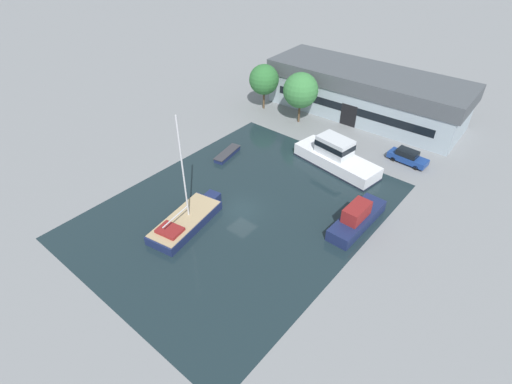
{
  "coord_description": "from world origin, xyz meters",
  "views": [
    {
      "loc": [
        22.26,
        -24.1,
        26.88
      ],
      "look_at": [
        0.0,
        2.43,
        1.0
      ],
      "focal_mm": 28.0,
      "sensor_mm": 36.0,
      "label": 1
    }
  ],
  "objects_px": {
    "motor_cruiser": "(336,157)",
    "sailboat_moored": "(186,220)",
    "cabin_boat": "(357,218)",
    "warehouse_building": "(365,93)",
    "quay_tree_near_building": "(301,90)",
    "quay_tree_by_water": "(264,80)",
    "parked_car": "(408,157)",
    "small_dinghy": "(227,154)"
  },
  "relations": [
    {
      "from": "quay_tree_near_building",
      "to": "parked_car",
      "type": "distance_m",
      "value": 17.28
    },
    {
      "from": "sailboat_moored",
      "to": "small_dinghy",
      "type": "distance_m",
      "value": 13.7
    },
    {
      "from": "small_dinghy",
      "to": "sailboat_moored",
      "type": "bearing_deg",
      "value": -75.27
    },
    {
      "from": "warehouse_building",
      "to": "small_dinghy",
      "type": "distance_m",
      "value": 23.49
    },
    {
      "from": "parked_car",
      "to": "cabin_boat",
      "type": "distance_m",
      "value": 14.68
    },
    {
      "from": "parked_car",
      "to": "motor_cruiser",
      "type": "height_order",
      "value": "motor_cruiser"
    },
    {
      "from": "parked_car",
      "to": "sailboat_moored",
      "type": "distance_m",
      "value": 28.35
    },
    {
      "from": "quay_tree_by_water",
      "to": "motor_cruiser",
      "type": "bearing_deg",
      "value": -23.01
    },
    {
      "from": "quay_tree_near_building",
      "to": "small_dinghy",
      "type": "xyz_separation_m",
      "value": [
        -1.41,
        -13.78,
        -4.53
      ]
    },
    {
      "from": "parked_car",
      "to": "sailboat_moored",
      "type": "height_order",
      "value": "sailboat_moored"
    },
    {
      "from": "motor_cruiser",
      "to": "small_dinghy",
      "type": "relative_size",
      "value": 2.41
    },
    {
      "from": "motor_cruiser",
      "to": "quay_tree_near_building",
      "type": "bearing_deg",
      "value": 64.29
    },
    {
      "from": "motor_cruiser",
      "to": "sailboat_moored",
      "type": "bearing_deg",
      "value": 171.43
    },
    {
      "from": "warehouse_building",
      "to": "sailboat_moored",
      "type": "height_order",
      "value": "sailboat_moored"
    },
    {
      "from": "quay_tree_near_building",
      "to": "quay_tree_by_water",
      "type": "bearing_deg",
      "value": 177.55
    },
    {
      "from": "quay_tree_by_water",
      "to": "motor_cruiser",
      "type": "height_order",
      "value": "quay_tree_by_water"
    },
    {
      "from": "quay_tree_by_water",
      "to": "cabin_boat",
      "type": "relative_size",
      "value": 0.86
    },
    {
      "from": "motor_cruiser",
      "to": "cabin_boat",
      "type": "relative_size",
      "value": 1.42
    },
    {
      "from": "warehouse_building",
      "to": "parked_car",
      "type": "height_order",
      "value": "warehouse_building"
    },
    {
      "from": "small_dinghy",
      "to": "cabin_boat",
      "type": "bearing_deg",
      "value": -15.32
    },
    {
      "from": "warehouse_building",
      "to": "cabin_boat",
      "type": "relative_size",
      "value": 3.67
    },
    {
      "from": "warehouse_building",
      "to": "sailboat_moored",
      "type": "distance_m",
      "value": 34.57
    },
    {
      "from": "quay_tree_by_water",
      "to": "small_dinghy",
      "type": "distance_m",
      "value": 15.7
    },
    {
      "from": "warehouse_building",
      "to": "quay_tree_by_water",
      "type": "relative_size",
      "value": 4.28
    },
    {
      "from": "motor_cruiser",
      "to": "parked_car",
      "type": "bearing_deg",
      "value": -36.29
    },
    {
      "from": "quay_tree_by_water",
      "to": "parked_car",
      "type": "xyz_separation_m",
      "value": [
        23.67,
        -0.83,
        -3.77
      ]
    },
    {
      "from": "warehouse_building",
      "to": "small_dinghy",
      "type": "bearing_deg",
      "value": -110.45
    },
    {
      "from": "quay_tree_by_water",
      "to": "cabin_boat",
      "type": "bearing_deg",
      "value": -32.2
    },
    {
      "from": "warehouse_building",
      "to": "quay_tree_near_building",
      "type": "distance_m",
      "value": 10.31
    },
    {
      "from": "warehouse_building",
      "to": "cabin_boat",
      "type": "distance_m",
      "value": 26.43
    },
    {
      "from": "sailboat_moored",
      "to": "warehouse_building",
      "type": "bearing_deg",
      "value": 77.88
    },
    {
      "from": "warehouse_building",
      "to": "cabin_boat",
      "type": "xyz_separation_m",
      "value": [
        11.82,
        -23.51,
        -2.41
      ]
    },
    {
      "from": "quay_tree_near_building",
      "to": "quay_tree_by_water",
      "type": "height_order",
      "value": "quay_tree_near_building"
    },
    {
      "from": "cabin_boat",
      "to": "motor_cruiser",
      "type": "bearing_deg",
      "value": 132.73
    },
    {
      "from": "parked_car",
      "to": "small_dinghy",
      "type": "bearing_deg",
      "value": -51.3
    },
    {
      "from": "quay_tree_near_building",
      "to": "sailboat_moored",
      "type": "xyz_separation_m",
      "value": [
        4.56,
        -26.11,
        -4.24
      ]
    },
    {
      "from": "sailboat_moored",
      "to": "small_dinghy",
      "type": "relative_size",
      "value": 2.54
    },
    {
      "from": "quay_tree_by_water",
      "to": "sailboat_moored",
      "type": "height_order",
      "value": "sailboat_moored"
    },
    {
      "from": "warehouse_building",
      "to": "sailboat_moored",
      "type": "xyz_separation_m",
      "value": [
        -1.34,
        -34.43,
        -2.79
      ]
    },
    {
      "from": "sailboat_moored",
      "to": "motor_cruiser",
      "type": "xyz_separation_m",
      "value": [
        5.82,
        19.08,
        0.75
      ]
    },
    {
      "from": "quay_tree_by_water",
      "to": "parked_car",
      "type": "height_order",
      "value": "quay_tree_by_water"
    },
    {
      "from": "quay_tree_by_water",
      "to": "parked_car",
      "type": "distance_m",
      "value": 23.98
    }
  ]
}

